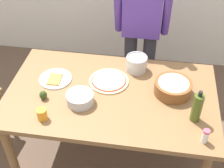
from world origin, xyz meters
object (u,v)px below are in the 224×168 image
object	(u,v)px
olive_oil_bottle	(197,108)
cup_orange	(42,114)
pizza_raw_on_board	(109,81)
mixing_bowl_steel	(80,98)
salt_shaker	(205,136)
avocado	(43,95)
popcorn_bowl	(173,87)
dining_table	(111,102)
plate_with_slice	(55,79)
person_cook	(142,24)
steel_pot	(137,63)

from	to	relation	value
olive_oil_bottle	cup_orange	bearing A→B (deg)	-171.54
pizza_raw_on_board	mixing_bowl_steel	world-z (taller)	mixing_bowl_steel
salt_shaker	avocado	world-z (taller)	salt_shaker
popcorn_bowl	olive_oil_bottle	bearing A→B (deg)	-58.54
dining_table	cup_orange	size ratio (longest dim) A/B	18.82
pizza_raw_on_board	plate_with_slice	world-z (taller)	plate_with_slice
person_cook	cup_orange	distance (m)	1.24
plate_with_slice	popcorn_bowl	bearing A→B (deg)	-0.83
dining_table	olive_oil_bottle	distance (m)	0.67
plate_with_slice	mixing_bowl_steel	distance (m)	0.34
plate_with_slice	popcorn_bowl	distance (m)	0.93
cup_orange	salt_shaker	bearing A→B (deg)	-1.80
steel_pot	popcorn_bowl	bearing A→B (deg)	-39.10
dining_table	popcorn_bowl	distance (m)	0.49
popcorn_bowl	salt_shaker	world-z (taller)	popcorn_bowl
person_cook	cup_orange	world-z (taller)	person_cook
pizza_raw_on_board	plate_with_slice	xyz separation A→B (m)	(-0.43, -0.04, -0.00)
olive_oil_bottle	mixing_bowl_steel	bearing A→B (deg)	177.11
mixing_bowl_steel	cup_orange	world-z (taller)	cup_orange
steel_pot	cup_orange	size ratio (longest dim) A/B	2.04
mixing_bowl_steel	olive_oil_bottle	bearing A→B (deg)	-2.89
dining_table	pizza_raw_on_board	bearing A→B (deg)	105.88
cup_orange	mixing_bowl_steel	bearing A→B (deg)	41.62
person_cook	avocado	world-z (taller)	person_cook
person_cook	salt_shaker	world-z (taller)	person_cook
mixing_bowl_steel	salt_shaker	xyz separation A→B (m)	(0.88, -0.23, 0.01)
pizza_raw_on_board	steel_pot	size ratio (longest dim) A/B	1.82
mixing_bowl_steel	avocado	size ratio (longest dim) A/B	2.86
popcorn_bowl	steel_pot	bearing A→B (deg)	140.90
plate_with_slice	avocado	size ratio (longest dim) A/B	3.71
mixing_bowl_steel	steel_pot	distance (m)	0.59
dining_table	steel_pot	bearing A→B (deg)	63.20
pizza_raw_on_board	popcorn_bowl	size ratio (longest dim) A/B	1.13
olive_oil_bottle	cup_orange	distance (m)	1.06
pizza_raw_on_board	avocado	xyz separation A→B (m)	(-0.45, -0.27, 0.03)
dining_table	avocado	distance (m)	0.52
cup_orange	avocado	size ratio (longest dim) A/B	1.21
person_cook	avocado	bearing A→B (deg)	-125.96
plate_with_slice	olive_oil_bottle	world-z (taller)	olive_oil_bottle
dining_table	plate_with_slice	size ratio (longest dim) A/B	6.15
person_cook	popcorn_bowl	xyz separation A→B (m)	(0.30, -0.68, -0.12)
dining_table	pizza_raw_on_board	world-z (taller)	pizza_raw_on_board
dining_table	salt_shaker	distance (m)	0.78
dining_table	popcorn_bowl	bearing A→B (deg)	9.64
salt_shaker	avocado	size ratio (longest dim) A/B	1.51
pizza_raw_on_board	olive_oil_bottle	distance (m)	0.73
person_cook	plate_with_slice	bearing A→B (deg)	-133.22
dining_table	olive_oil_bottle	world-z (taller)	olive_oil_bottle
popcorn_bowl	steel_pot	size ratio (longest dim) A/B	1.61
pizza_raw_on_board	steel_pot	distance (m)	0.28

